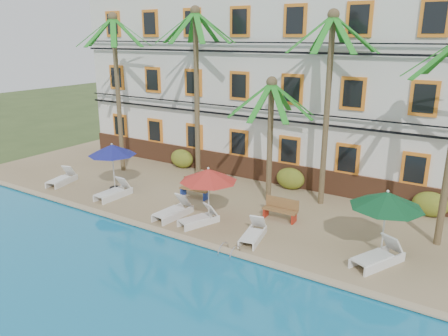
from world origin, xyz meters
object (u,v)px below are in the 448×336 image
Objects in this scene: palm_b at (196,75)px; lounger_c at (174,210)px; palm_c at (271,121)px; lounger_b at (114,192)px; lounger_d at (199,218)px; lounger_f at (378,256)px; pool_ladder at (229,254)px; umbrella_blue at (112,150)px; lounger_a at (62,179)px; lounger_e at (253,233)px; palm_d at (329,85)px; umbrella_green at (387,200)px; palm_a at (117,74)px; umbrella_red at (208,175)px; bench_right at (281,209)px; bench_left at (195,188)px.

palm_b reaches higher than lounger_c.
palm_b is at bearing 173.34° from palm_c.
lounger_b is 5.34m from lounger_d.
pool_ladder is (-4.70, -2.11, -0.31)m from lounger_f.
lounger_b is (0.92, -0.93, -1.75)m from umbrella_blue.
lounger_a is 11.74m from lounger_e.
lounger_e is at bearing -1.80° from lounger_a.
palm_d is 6.22m from umbrella_green.
lounger_b is 1.06× the size of lounger_d.
palm_c is 7.72m from lounger_f.
palm_d is at bearing 5.61° from palm_a.
umbrella_red is at bearing 65.54° from lounger_d.
palm_a reaches higher than lounger_e.
lounger_a is (-5.81, -4.23, -5.36)m from palm_b.
lounger_c is at bearing 178.75° from lounger_e.
pool_ladder is at bearing -93.02° from bench_right.
palm_c is 3.15× the size of lounger_d.
palm_c is at bearing 20.52° from umbrella_blue.
lounger_e is (8.82, -1.31, -1.77)m from umbrella_blue.
palm_c is 11.50m from lounger_a.
umbrella_green is 4.88m from bench_right.
lounger_f is at bearing 3.76° from lounger_c.
palm_b is 12.00× the size of pool_ladder.
umbrella_red reaches higher than lounger_b.
palm_b reaches higher than lounger_f.
bench_left is at bearing -57.36° from palm_b.
bench_left is (-0.64, 2.46, 0.17)m from lounger_c.
palm_d is 7.95m from lounger_d.
bench_left is at bearing 177.52° from bench_right.
umbrella_red reaches higher than umbrella_blue.
bench_right is 2.03× the size of pool_ladder.
palm_b is at bearing 126.38° from lounger_d.
umbrella_blue is 1.30× the size of lounger_d.
umbrella_blue is 9.05m from bench_right.
palm_a is at bearing 170.17° from umbrella_green.
umbrella_red is at bearing -125.14° from palm_d.
lounger_d is at bearing -1.14° from lounger_c.
bench_left is 6.01m from pool_ladder.
lounger_b is (-5.51, -0.08, -1.75)m from umbrella_red.
umbrella_blue is at bearing 165.80° from lounger_c.
palm_d is 3.59× the size of umbrella_blue.
palm_d is 5.72m from bench_right.
lounger_c reaches higher than lounger_b.
umbrella_blue reaches higher than lounger_f.
umbrella_red is 6.91m from umbrella_green.
lounger_d is (3.35, -4.54, -5.37)m from palm_b.
lounger_a is 1.05× the size of lounger_d.
umbrella_red is at bearing -173.62° from umbrella_green.
lounger_f is (4.52, 0.64, 0.04)m from lounger_e.
umbrella_red is 3.43m from bench_left.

